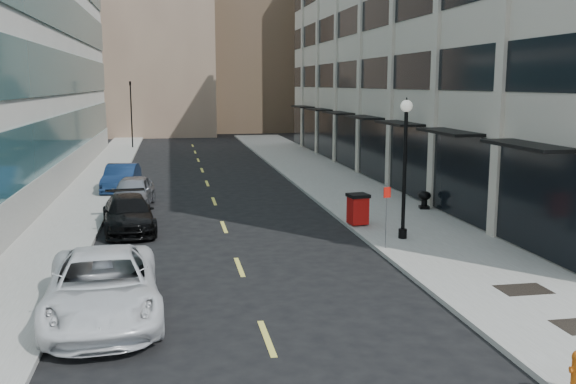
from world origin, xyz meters
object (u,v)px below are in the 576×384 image
object	(u,v)px
car_silver_sedan	(133,192)
trash_bin	(358,208)
lamppost	(405,156)
sign_post	(387,206)
car_white_van	(103,287)
car_black_pickup	(128,214)
urn_planter	(424,198)
car_blue_sedan	(121,178)
traffic_signal	(130,86)

from	to	relation	value
car_silver_sedan	trash_bin	world-z (taller)	car_silver_sedan
car_silver_sedan	lamppost	bearing A→B (deg)	-35.03
trash_bin	sign_post	xyz separation A→B (m)	(-0.10, -3.82, 0.81)
car_white_van	car_black_pickup	world-z (taller)	car_white_van
car_white_van	urn_planter	world-z (taller)	car_white_van
car_white_van	sign_post	xyz separation A→B (m)	(9.18, 4.92, 0.83)
car_white_van	car_black_pickup	xyz separation A→B (m)	(0.03, 9.97, -0.13)
car_silver_sedan	trash_bin	distance (m)	11.22
trash_bin	sign_post	bearing A→B (deg)	-98.81
car_silver_sedan	car_blue_sedan	world-z (taller)	car_silver_sedan
car_black_pickup	car_blue_sedan	bearing A→B (deg)	89.12
car_black_pickup	car_silver_sedan	size ratio (longest dim) A/B	1.09
car_blue_sedan	sign_post	xyz separation A→B (m)	(10.10, -14.93, 0.91)
car_white_van	car_silver_sedan	world-z (taller)	car_white_van
lamppost	urn_planter	xyz separation A→B (m)	(3.04, 5.32, -2.60)
traffic_signal	sign_post	world-z (taller)	traffic_signal
car_blue_sedan	lamppost	distance (m)	17.84
car_blue_sedan	trash_bin	distance (m)	15.08
sign_post	traffic_signal	bearing A→B (deg)	93.85
traffic_signal	car_silver_sedan	world-z (taller)	traffic_signal
sign_post	urn_planter	size ratio (longest dim) A/B	2.83
car_silver_sedan	urn_planter	world-z (taller)	car_silver_sedan
urn_planter	car_white_van	bearing A→B (deg)	-139.14
trash_bin	sign_post	distance (m)	3.91
car_blue_sedan	sign_post	bearing A→B (deg)	-51.07
car_blue_sedan	car_white_van	bearing A→B (deg)	-82.48
car_white_van	urn_planter	size ratio (longest dim) A/B	7.28
sign_post	urn_planter	world-z (taller)	sign_post
trash_bin	lamppost	bearing A→B (deg)	-75.88
car_blue_sedan	sign_post	distance (m)	18.05
car_white_van	car_blue_sedan	world-z (taller)	car_white_van
car_white_van	urn_planter	bearing A→B (deg)	36.65
traffic_signal	car_white_van	xyz separation A→B (m)	(1.62, -43.97, -4.88)
traffic_signal	trash_bin	distance (m)	37.20
traffic_signal	car_black_pickup	distance (m)	34.41
trash_bin	lamppost	world-z (taller)	lamppost
car_silver_sedan	car_blue_sedan	bearing A→B (deg)	105.49
lamppost	trash_bin	bearing A→B (deg)	111.43
traffic_signal	car_blue_sedan	world-z (taller)	traffic_signal
car_silver_sedan	sign_post	world-z (taller)	sign_post
car_white_van	sign_post	size ratio (longest dim) A/B	2.57
car_black_pickup	trash_bin	xyz separation A→B (m)	(9.24, -1.23, 0.14)
car_black_pickup	sign_post	distance (m)	10.49
trash_bin	urn_planter	size ratio (longest dim) A/B	1.57
car_black_pickup	lamppost	size ratio (longest dim) A/B	0.92
traffic_signal	urn_planter	size ratio (longest dim) A/B	8.45
trash_bin	car_black_pickup	bearing A→B (deg)	165.10
traffic_signal	lamppost	bearing A→B (deg)	-72.52
car_silver_sedan	car_blue_sedan	distance (m)	4.95
traffic_signal	urn_planter	bearing A→B (deg)	-65.29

